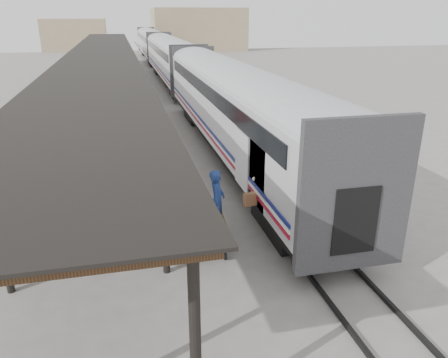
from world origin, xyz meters
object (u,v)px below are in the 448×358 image
Objects in this scene: baggage_cart at (205,226)px; porter at (217,200)px; luggage_tug at (118,118)px; pedestrian at (119,104)px.

porter is (0.25, -0.65, 1.13)m from baggage_cart.
luggage_tug is 0.85× the size of porter.
pedestrian is at bearing 27.60° from porter.
luggage_tug is 2.67m from pedestrian.
pedestrian is (0.10, 2.64, 0.38)m from luggage_tug.
porter reaches higher than luggage_tug.
baggage_cart is at bearing -89.44° from luggage_tug.
baggage_cart is at bearing 40.90° from porter.
baggage_cart is 1.33m from porter.
luggage_tug is 0.81× the size of pedestrian.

